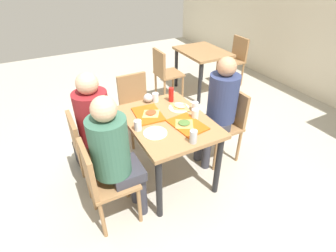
# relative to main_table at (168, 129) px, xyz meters

# --- Properties ---
(ground_plane) EXTENTS (10.00, 10.00, 0.02)m
(ground_plane) POSITION_rel_main_table_xyz_m (0.00, 0.00, -0.65)
(ground_plane) COLOR #B2AD9E
(main_table) EXTENTS (1.01, 0.78, 0.75)m
(main_table) POSITION_rel_main_table_xyz_m (0.00, 0.00, 0.00)
(main_table) COLOR #9E7247
(main_table) RESTS_ON ground_plane
(chair_near_left) EXTENTS (0.40, 0.40, 0.87)m
(chair_near_left) POSITION_rel_main_table_xyz_m (-0.25, -0.77, -0.12)
(chair_near_left) COLOR #9E7247
(chair_near_left) RESTS_ON ground_plane
(chair_near_right) EXTENTS (0.40, 0.40, 0.87)m
(chair_near_right) POSITION_rel_main_table_xyz_m (0.25, -0.77, -0.12)
(chair_near_right) COLOR #9E7247
(chair_near_right) RESTS_ON ground_plane
(chair_far_side) EXTENTS (0.40, 0.40, 0.87)m
(chair_far_side) POSITION_rel_main_table_xyz_m (0.00, 0.77, -0.12)
(chair_far_side) COLOR #9E7247
(chair_far_side) RESTS_ON ground_plane
(chair_left_end) EXTENTS (0.40, 0.40, 0.87)m
(chair_left_end) POSITION_rel_main_table_xyz_m (-0.89, 0.00, -0.12)
(chair_left_end) COLOR #9E7247
(chair_left_end) RESTS_ON ground_plane
(person_in_red) EXTENTS (0.32, 0.42, 1.28)m
(person_in_red) POSITION_rel_main_table_xyz_m (-0.25, -0.63, 0.12)
(person_in_red) COLOR #383842
(person_in_red) RESTS_ON ground_plane
(person_in_brown_jacket) EXTENTS (0.32, 0.42, 1.28)m
(person_in_brown_jacket) POSITION_rel_main_table_xyz_m (0.25, -0.63, 0.12)
(person_in_brown_jacket) COLOR #383842
(person_in_brown_jacket) RESTS_ON ground_plane
(person_far_side) EXTENTS (0.32, 0.42, 1.28)m
(person_far_side) POSITION_rel_main_table_xyz_m (-0.00, 0.63, 0.12)
(person_far_side) COLOR #383842
(person_far_side) RESTS_ON ground_plane
(tray_red_near) EXTENTS (0.38, 0.29, 0.02)m
(tray_red_near) POSITION_rel_main_table_xyz_m (-0.18, -0.14, 0.12)
(tray_red_near) COLOR #D85914
(tray_red_near) RESTS_ON main_table
(tray_red_far) EXTENTS (0.39, 0.30, 0.02)m
(tray_red_far) POSITION_rel_main_table_xyz_m (0.18, 0.12, 0.12)
(tray_red_far) COLOR #D85914
(tray_red_far) RESTS_ON main_table
(paper_plate_center) EXTENTS (0.22, 0.22, 0.01)m
(paper_plate_center) POSITION_rel_main_table_xyz_m (-0.15, 0.21, 0.12)
(paper_plate_center) COLOR white
(paper_plate_center) RESTS_ON main_table
(paper_plate_near_edge) EXTENTS (0.22, 0.22, 0.01)m
(paper_plate_near_edge) POSITION_rel_main_table_xyz_m (0.15, -0.21, 0.12)
(paper_plate_near_edge) COLOR white
(paper_plate_near_edge) RESTS_ON main_table
(pizza_slice_a) EXTENTS (0.19, 0.20, 0.02)m
(pizza_slice_a) POSITION_rel_main_table_xyz_m (-0.16, -0.11, 0.14)
(pizza_slice_a) COLOR #DBAD60
(pizza_slice_a) RESTS_ON tray_red_near
(pizza_slice_b) EXTENTS (0.21, 0.21, 0.02)m
(pizza_slice_b) POSITION_rel_main_table_xyz_m (0.16, 0.09, 0.14)
(pizza_slice_b) COLOR tan
(pizza_slice_b) RESTS_ON tray_red_far
(pizza_slice_c) EXTENTS (0.23, 0.21, 0.02)m
(pizza_slice_c) POSITION_rel_main_table_xyz_m (-0.16, 0.23, 0.13)
(pizza_slice_c) COLOR tan
(pizza_slice_c) RESTS_ON paper_plate_center
(plastic_cup_a) EXTENTS (0.07, 0.07, 0.10)m
(plastic_cup_a) POSITION_rel_main_table_xyz_m (-0.03, 0.33, 0.16)
(plastic_cup_a) COLOR white
(plastic_cup_a) RESTS_ON main_table
(plastic_cup_b) EXTENTS (0.07, 0.07, 0.10)m
(plastic_cup_b) POSITION_rel_main_table_xyz_m (0.03, -0.33, 0.16)
(plastic_cup_b) COLOR white
(plastic_cup_b) RESTS_ON main_table
(plastic_cup_c) EXTENTS (0.07, 0.07, 0.10)m
(plastic_cup_c) POSITION_rel_main_table_xyz_m (-0.41, 0.06, 0.16)
(plastic_cup_c) COLOR white
(plastic_cup_c) RESTS_ON main_table
(plastic_cup_d) EXTENTS (0.07, 0.07, 0.10)m
(plastic_cup_d) POSITION_rel_main_table_xyz_m (0.10, 0.25, 0.16)
(plastic_cup_d) COLOR white
(plastic_cup_d) RESTS_ON main_table
(soda_can) EXTENTS (0.07, 0.07, 0.12)m
(soda_can) POSITION_rel_main_table_xyz_m (0.43, 0.02, 0.17)
(soda_can) COLOR #B7BCC6
(soda_can) RESTS_ON main_table
(condiment_bottle) EXTENTS (0.06, 0.06, 0.16)m
(condiment_bottle) POSITION_rel_main_table_xyz_m (-0.33, 0.21, 0.19)
(condiment_bottle) COLOR red
(condiment_bottle) RESTS_ON main_table
(foil_bundle) EXTENTS (0.10, 0.10, 0.10)m
(foil_bundle) POSITION_rel_main_table_xyz_m (-0.43, -0.02, 0.16)
(foil_bundle) COLOR silver
(foil_bundle) RESTS_ON main_table
(handbag) EXTENTS (0.33, 0.18, 0.28)m
(handbag) POSITION_rel_main_table_xyz_m (-0.60, -0.79, -0.50)
(handbag) COLOR black
(handbag) RESTS_ON ground_plane
(background_table) EXTENTS (0.90, 0.70, 0.75)m
(background_table) POSITION_rel_main_table_xyz_m (-1.67, 1.56, -0.02)
(background_table) COLOR #9E7247
(background_table) RESTS_ON ground_plane
(background_chair_near) EXTENTS (0.40, 0.40, 0.87)m
(background_chair_near) POSITION_rel_main_table_xyz_m (-1.67, 0.82, -0.12)
(background_chair_near) COLOR #9E7247
(background_chair_near) RESTS_ON ground_plane
(background_chair_far) EXTENTS (0.40, 0.40, 0.87)m
(background_chair_far) POSITION_rel_main_table_xyz_m (-1.67, 2.29, -0.12)
(background_chair_far) COLOR #9E7247
(background_chair_far) RESTS_ON ground_plane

